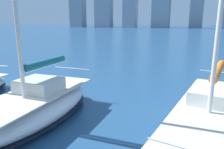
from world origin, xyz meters
The scene contains 2 objects.
sailboat_orange centered at (-3.81, -7.44, 0.63)m, with size 4.49×9.73×12.77m.
sailboat_teal centered at (3.25, -5.80, 0.73)m, with size 2.93×7.05×13.04m.
Camera 1 is at (-2.98, 1.30, 4.22)m, focal length 35.00 mm.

